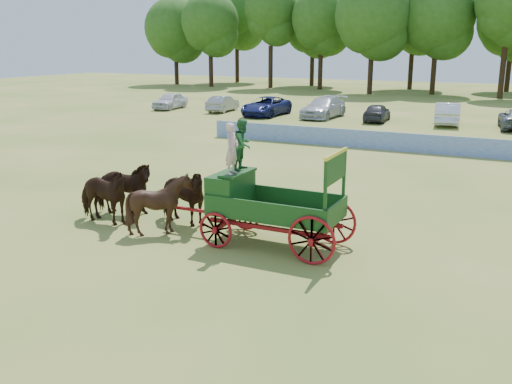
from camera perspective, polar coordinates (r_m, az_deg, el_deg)
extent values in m
plane|color=tan|center=(15.73, 7.70, -7.43)|extent=(160.00, 160.00, 0.00)
imported|color=black|center=(19.64, -15.18, -0.35)|extent=(2.33, 1.14, 1.94)
imported|color=black|center=(20.45, -13.16, 0.36)|extent=(2.48, 1.58, 1.94)
imported|color=black|center=(18.18, -9.46, -1.21)|extent=(1.83, 1.65, 1.94)
imported|color=black|center=(19.05, -7.55, -0.41)|extent=(2.44, 1.45, 1.94)
cube|color=#A5101E|center=(17.60, -2.51, -2.81)|extent=(0.12, 2.00, 0.12)
cube|color=#A5101E|center=(16.44, 6.73, -4.18)|extent=(0.12, 2.00, 0.12)
cube|color=#A5101E|center=(16.45, 1.16, -3.62)|extent=(3.80, 0.10, 0.12)
cube|color=#A5101E|center=(17.40, 2.70, -2.60)|extent=(3.80, 0.10, 0.12)
cube|color=#A5101E|center=(17.99, -5.04, -1.97)|extent=(2.80, 0.09, 0.09)
cube|color=#1A4C19|center=(16.84, 1.96, -2.19)|extent=(3.80, 1.80, 0.10)
cube|color=#1A4C19|center=(15.99, 0.67, -1.98)|extent=(3.80, 0.06, 0.55)
cube|color=#1A4C19|center=(17.53, 3.15, -0.50)|extent=(3.80, 0.06, 0.55)
cube|color=#1A4C19|center=(16.11, 8.08, -2.00)|extent=(0.06, 1.80, 0.55)
cube|color=#1A4C19|center=(17.34, -2.55, 0.19)|extent=(0.85, 1.70, 1.05)
cube|color=#1A4C19|center=(17.09, -1.83, 1.94)|extent=(0.55, 1.50, 0.08)
cube|color=#1A4C19|center=(17.57, -3.63, -0.31)|extent=(0.10, 1.60, 0.65)
cube|color=#1A4C19|center=(17.56, -3.10, -1.32)|extent=(0.55, 1.60, 0.06)
cube|color=#1A4C19|center=(15.23, 6.93, -0.40)|extent=(0.08, 0.08, 1.80)
cube|color=#1A4C19|center=(16.70, 8.76, 0.88)|extent=(0.08, 0.08, 1.80)
cube|color=#1A4C19|center=(15.82, 7.97, 2.37)|extent=(0.07, 1.75, 0.75)
cube|color=gold|center=(15.75, 8.02, 3.80)|extent=(0.08, 1.80, 0.09)
cube|color=gold|center=(15.84, 7.83, 2.39)|extent=(0.02, 1.30, 0.12)
torus|color=#A5101E|center=(16.83, -4.06, -3.84)|extent=(1.09, 0.09, 1.09)
torus|color=#A5101E|center=(18.41, -1.09, -2.17)|extent=(1.09, 0.09, 1.09)
torus|color=#A5101E|center=(15.56, 5.56, -4.85)|extent=(1.39, 0.09, 1.39)
torus|color=#A5101E|center=(17.26, 7.81, -2.94)|extent=(1.39, 0.09, 1.39)
imported|color=beige|center=(16.63, -2.42, 4.36)|extent=(0.36, 0.55, 1.50)
imported|color=#276931|center=(17.23, -1.31, 4.80)|extent=(0.58, 0.75, 1.54)
cube|color=#1C3A98|center=(32.79, 16.23, 4.67)|extent=(26.00, 0.08, 1.05)
imported|color=silver|center=(53.81, -8.59, 9.02)|extent=(2.24, 4.60, 1.51)
imported|color=gray|center=(51.19, -3.34, 8.81)|extent=(1.84, 4.34, 1.39)
imported|color=navy|center=(48.21, 1.03, 8.57)|extent=(2.68, 5.65, 1.56)
imported|color=silver|center=(47.20, 6.77, 8.39)|extent=(2.59, 5.79, 1.65)
imported|color=#333338|center=(45.46, 12.00, 7.78)|extent=(1.97, 4.22, 1.40)
imported|color=silver|center=(45.04, 18.60, 7.44)|extent=(2.36, 5.15, 1.64)
cylinder|color=#382314|center=(86.87, -7.96, 12.06)|extent=(0.60, 0.60, 4.36)
sphere|color=#264E14|center=(86.82, -8.10, 15.92)|extent=(8.81, 8.81, 8.81)
cylinder|color=#382314|center=(81.40, -4.52, 12.14)|extent=(0.60, 0.60, 4.78)
sphere|color=#264E14|center=(81.38, -4.62, 16.66)|extent=(7.90, 7.90, 7.90)
cylinder|color=#382314|center=(78.94, 1.47, 12.40)|extent=(0.60, 0.60, 5.59)
sphere|color=#264E14|center=(79.01, 1.50, 17.84)|extent=(7.11, 7.11, 7.11)
cylinder|color=#382314|center=(76.69, 6.44, 12.00)|extent=(0.60, 0.60, 4.93)
sphere|color=#264E14|center=(76.68, 6.59, 16.95)|extent=(7.79, 7.79, 7.79)
cylinder|color=#382314|center=(70.66, 11.37, 11.59)|extent=(0.60, 0.60, 4.91)
sphere|color=#264E14|center=(70.65, 11.64, 16.93)|extent=(8.87, 8.87, 8.87)
cylinder|color=#382314|center=(71.64, 17.32, 11.26)|extent=(0.60, 0.60, 4.92)
sphere|color=#264E14|center=(71.63, 17.73, 16.52)|extent=(8.53, 8.53, 8.53)
cylinder|color=#382314|center=(69.08, 23.40, 10.87)|extent=(0.60, 0.60, 5.51)
sphere|color=#264E14|center=(69.14, 24.04, 16.97)|extent=(7.14, 7.14, 7.14)
cylinder|color=#382314|center=(90.46, -1.90, 12.68)|extent=(0.60, 0.60, 5.60)
sphere|color=#264E14|center=(90.51, -1.94, 17.44)|extent=(8.97, 8.97, 8.97)
cylinder|color=#382314|center=(83.56, 5.62, 12.15)|extent=(0.60, 0.60, 4.70)
sphere|color=#264E14|center=(83.53, 5.73, 16.48)|extent=(8.18, 8.18, 8.18)
cylinder|color=#382314|center=(79.38, 15.22, 11.78)|extent=(0.60, 0.60, 5.22)
sphere|color=#264E14|center=(79.40, 15.57, 16.83)|extent=(8.76, 8.76, 8.76)
cylinder|color=#382314|center=(78.98, 23.90, 10.84)|extent=(0.60, 0.60, 4.65)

